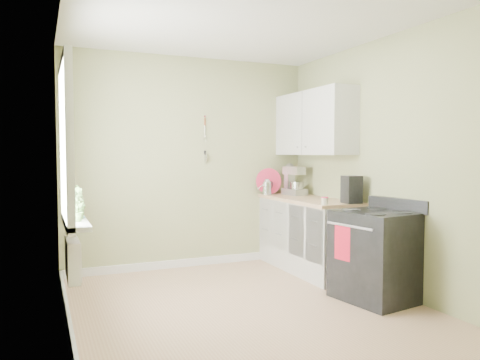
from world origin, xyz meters
name	(u,v)px	position (x,y,z in m)	size (l,w,h in m)	color
floor	(246,308)	(0.00, 0.00, -0.01)	(3.20, 3.60, 0.02)	tan
ceiling	(247,18)	(0.00, 0.00, 2.71)	(3.20, 3.60, 0.02)	white
wall_back	(190,163)	(0.00, 1.81, 1.35)	(3.20, 0.02, 2.70)	tan
wall_left	(63,168)	(-1.61, 0.00, 1.35)	(0.02, 3.60, 2.70)	tan
wall_right	(384,164)	(1.61, 0.00, 1.35)	(0.02, 3.60, 2.70)	tan
base_cabinets	(309,236)	(1.30, 1.00, 0.43)	(0.60, 1.60, 0.87)	silver
countertop	(308,200)	(1.29, 1.00, 0.89)	(0.64, 1.60, 0.04)	tan
upper_cabinets	(314,123)	(1.43, 1.10, 1.85)	(0.35, 1.40, 0.80)	silver
window	(64,144)	(-1.58, 0.30, 1.55)	(0.06, 1.14, 1.44)	white
window_sill	(75,221)	(-1.51, 0.30, 0.88)	(0.18, 1.14, 0.04)	white
radiator	(72,259)	(-1.54, 0.25, 0.55)	(0.12, 0.50, 0.35)	white
wall_utensils	(205,146)	(0.20, 1.78, 1.56)	(0.02, 0.14, 0.58)	tan
stove	(375,255)	(1.28, -0.29, 0.45)	(0.74, 0.82, 1.01)	black
stand_mixer	(294,182)	(1.36, 1.49, 1.09)	(0.26, 0.37, 0.42)	#B2B2B7
kettle	(267,187)	(1.05, 1.68, 1.02)	(0.21, 0.12, 0.21)	silver
coffee_maker	(351,190)	(1.42, 0.30, 1.06)	(0.20, 0.21, 0.31)	black
red_tray	(269,181)	(1.10, 1.72, 1.09)	(0.36, 0.36, 0.02)	#BA2443
jar	(325,201)	(1.07, 0.30, 0.95)	(0.08, 0.08, 0.08)	#C0B89E
plant_a	(78,206)	(-1.50, 0.07, 1.03)	(0.14, 0.10, 0.27)	#40622B
plant_b	(76,203)	(-1.50, 0.23, 1.04)	(0.15, 0.12, 0.28)	#40622B
plant_c	(73,199)	(-1.50, 0.71, 1.03)	(0.15, 0.15, 0.27)	#40622B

